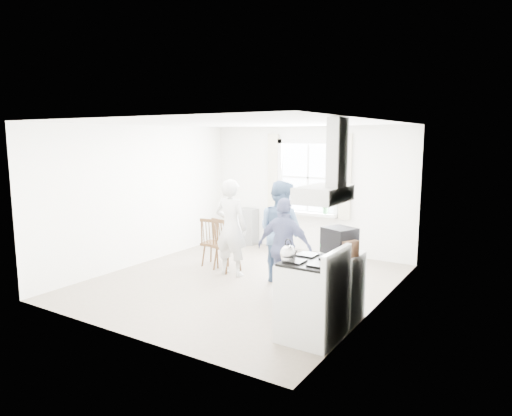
{
  "coord_description": "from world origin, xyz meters",
  "views": [
    {
      "loc": [
        4.08,
        -6.09,
        2.37
      ],
      "look_at": [
        0.15,
        0.2,
        1.22
      ],
      "focal_mm": 32.0,
      "sensor_mm": 36.0,
      "label": 1
    }
  ],
  "objects_px": {
    "gas_stove": "(313,299)",
    "person_mid": "(280,231)",
    "person_left": "(231,228)",
    "windsor_chair_a": "(211,237)",
    "low_cabinet": "(340,286)",
    "stereo_stack": "(339,240)",
    "person_right": "(285,248)",
    "windsor_chair_b": "(222,239)"
  },
  "relations": [
    {
      "from": "person_right",
      "to": "windsor_chair_b",
      "type": "bearing_deg",
      "value": -22.18
    },
    {
      "from": "stereo_stack",
      "to": "person_right",
      "type": "distance_m",
      "value": 1.16
    },
    {
      "from": "stereo_stack",
      "to": "windsor_chair_a",
      "type": "bearing_deg",
      "value": 159.16
    },
    {
      "from": "person_right",
      "to": "windsor_chair_a",
      "type": "bearing_deg",
      "value": -22.88
    },
    {
      "from": "person_left",
      "to": "person_right",
      "type": "xyz_separation_m",
      "value": [
        1.29,
        -0.45,
        -0.09
      ]
    },
    {
      "from": "stereo_stack",
      "to": "windsor_chair_a",
      "type": "xyz_separation_m",
      "value": [
        -2.94,
        1.12,
        -0.51
      ]
    },
    {
      "from": "person_left",
      "to": "person_right",
      "type": "distance_m",
      "value": 1.37
    },
    {
      "from": "person_left",
      "to": "person_mid",
      "type": "xyz_separation_m",
      "value": [
        0.88,
        0.17,
        0.0
      ]
    },
    {
      "from": "low_cabinet",
      "to": "person_left",
      "type": "height_order",
      "value": "person_left"
    },
    {
      "from": "windsor_chair_a",
      "to": "stereo_stack",
      "type": "bearing_deg",
      "value": -20.84
    },
    {
      "from": "gas_stove",
      "to": "windsor_chair_a",
      "type": "distance_m",
      "value": 3.39
    },
    {
      "from": "windsor_chair_a",
      "to": "low_cabinet",
      "type": "bearing_deg",
      "value": -20.18
    },
    {
      "from": "gas_stove",
      "to": "person_mid",
      "type": "xyz_separation_m",
      "value": [
        -1.39,
        1.73,
        0.36
      ]
    },
    {
      "from": "gas_stove",
      "to": "stereo_stack",
      "type": "bearing_deg",
      "value": 85.5
    },
    {
      "from": "stereo_stack",
      "to": "windsor_chair_b",
      "type": "relative_size",
      "value": 0.49
    },
    {
      "from": "person_left",
      "to": "person_mid",
      "type": "bearing_deg",
      "value": -172.18
    },
    {
      "from": "gas_stove",
      "to": "stereo_stack",
      "type": "distance_m",
      "value": 0.89
    },
    {
      "from": "low_cabinet",
      "to": "person_left",
      "type": "xyz_separation_m",
      "value": [
        -2.34,
        0.85,
        0.39
      ]
    },
    {
      "from": "low_cabinet",
      "to": "person_mid",
      "type": "height_order",
      "value": "person_mid"
    },
    {
      "from": "low_cabinet",
      "to": "person_mid",
      "type": "distance_m",
      "value": 1.83
    },
    {
      "from": "low_cabinet",
      "to": "windsor_chair_a",
      "type": "xyz_separation_m",
      "value": [
        -2.95,
        1.09,
        0.11
      ]
    },
    {
      "from": "person_left",
      "to": "person_right",
      "type": "relative_size",
      "value": 1.12
    },
    {
      "from": "person_mid",
      "to": "person_left",
      "type": "bearing_deg",
      "value": 22.02
    },
    {
      "from": "windsor_chair_a",
      "to": "windsor_chair_b",
      "type": "distance_m",
      "value": 0.4
    },
    {
      "from": "stereo_stack",
      "to": "person_mid",
      "type": "bearing_deg",
      "value": 143.84
    },
    {
      "from": "windsor_chair_a",
      "to": "person_mid",
      "type": "xyz_separation_m",
      "value": [
        1.49,
        -0.06,
        0.28
      ]
    },
    {
      "from": "windsor_chair_b",
      "to": "person_mid",
      "type": "bearing_deg",
      "value": 4.75
    },
    {
      "from": "gas_stove",
      "to": "stereo_stack",
      "type": "height_order",
      "value": "stereo_stack"
    },
    {
      "from": "low_cabinet",
      "to": "stereo_stack",
      "type": "relative_size",
      "value": 1.89
    },
    {
      "from": "person_mid",
      "to": "person_right",
      "type": "distance_m",
      "value": 0.76
    },
    {
      "from": "windsor_chair_a",
      "to": "gas_stove",
      "type": "bearing_deg",
      "value": -31.77
    },
    {
      "from": "low_cabinet",
      "to": "person_right",
      "type": "xyz_separation_m",
      "value": [
        -1.05,
        0.4,
        0.3
      ]
    },
    {
      "from": "stereo_stack",
      "to": "person_right",
      "type": "bearing_deg",
      "value": 157.18
    },
    {
      "from": "person_right",
      "to": "person_mid",
      "type": "bearing_deg",
      "value": -59.45
    },
    {
      "from": "windsor_chair_b",
      "to": "person_left",
      "type": "relative_size",
      "value": 0.58
    },
    {
      "from": "person_mid",
      "to": "gas_stove",
      "type": "bearing_deg",
      "value": 139.93
    },
    {
      "from": "stereo_stack",
      "to": "windsor_chair_b",
      "type": "distance_m",
      "value": 2.79
    },
    {
      "from": "windsor_chair_b",
      "to": "person_right",
      "type": "xyz_separation_m",
      "value": [
        1.54,
        -0.53,
        0.16
      ]
    },
    {
      "from": "low_cabinet",
      "to": "person_mid",
      "type": "xyz_separation_m",
      "value": [
        -1.46,
        1.03,
        0.39
      ]
    },
    {
      "from": "windsor_chair_a",
      "to": "windsor_chair_b",
      "type": "height_order",
      "value": "windsor_chair_b"
    },
    {
      "from": "stereo_stack",
      "to": "person_left",
      "type": "distance_m",
      "value": 2.5
    },
    {
      "from": "windsor_chair_a",
      "to": "person_left",
      "type": "xyz_separation_m",
      "value": [
        0.61,
        -0.23,
        0.28
      ]
    }
  ]
}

